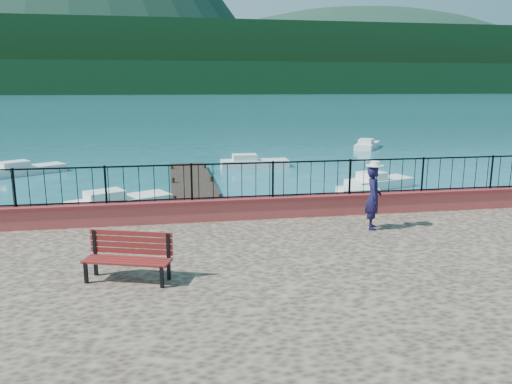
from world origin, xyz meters
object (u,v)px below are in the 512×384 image
object	(u,v)px
boat_5	(367,143)
boat_1	(373,196)
boat_0	(120,198)
boat_3	(26,167)
boat_2	(380,179)
boat_4	(255,160)
park_bench	(128,266)
person	(373,198)

from	to	relation	value
boat_5	boat_1	bearing A→B (deg)	-168.64
boat_1	boat_5	distance (m)	19.50
boat_1	boat_5	size ratio (longest dim) A/B	1.12
boat_0	boat_5	bearing A→B (deg)	17.89
boat_3	boat_5	size ratio (longest dim) A/B	1.05
boat_2	boat_4	size ratio (longest dim) A/B	0.81
boat_3	boat_0	bearing A→B (deg)	-93.15
boat_2	boat_5	size ratio (longest dim) A/B	0.85
boat_1	boat_2	bearing A→B (deg)	62.60
park_bench	boat_2	size ratio (longest dim) A/B	0.52
park_bench	person	world-z (taller)	person
boat_2	boat_3	distance (m)	18.90
park_bench	person	size ratio (longest dim) A/B	1.05
boat_2	boat_3	size ratio (longest dim) A/B	0.81
person	boat_3	distance (m)	21.56
boat_5	boat_3	bearing A→B (deg)	141.78
boat_0	boat_2	xyz separation A→B (m)	(11.88, 2.14, 0.00)
park_bench	boat_2	xyz separation A→B (m)	(10.74, 12.98, -1.08)
boat_4	park_bench	bearing A→B (deg)	-104.86
boat_4	boat_3	bearing A→B (deg)	-177.39
person	boat_0	xyz separation A→B (m)	(-6.99, 8.36, -1.61)
boat_5	park_bench	bearing A→B (deg)	-177.14
person	boat_1	bearing A→B (deg)	-3.94
park_bench	boat_2	world-z (taller)	park_bench
park_bench	person	distance (m)	6.38
boat_3	park_bench	bearing A→B (deg)	-106.68
person	boat_5	distance (m)	27.11
park_bench	boat_4	bearing A→B (deg)	92.24
park_bench	boat_2	distance (m)	16.88
boat_1	boat_5	world-z (taller)	same
park_bench	boat_1	size ratio (longest dim) A/B	0.39
person	boat_0	size ratio (longest dim) A/B	0.41
boat_0	boat_5	size ratio (longest dim) A/B	1.04
boat_2	boat_0	bearing A→B (deg)	172.58
person	boat_1	world-z (taller)	person
boat_1	boat_3	size ratio (longest dim) A/B	1.07
boat_1	boat_3	distance (m)	18.86
boat_0	boat_1	xyz separation A→B (m)	(10.00, -1.42, 0.00)
boat_1	boat_0	bearing A→B (deg)	172.24
boat_0	boat_4	world-z (taller)	same
boat_3	boat_4	xyz separation A→B (m)	(12.79, 0.24, 0.00)
boat_4	boat_5	world-z (taller)	same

